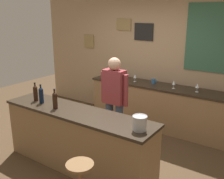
{
  "coord_description": "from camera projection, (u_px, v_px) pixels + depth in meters",
  "views": [
    {
      "loc": [
        2.48,
        -3.06,
        2.31
      ],
      "look_at": [
        0.05,
        0.45,
        1.05
      ],
      "focal_mm": 42.23,
      "sensor_mm": 36.0,
      "label": 1
    }
  ],
  "objects": [
    {
      "name": "wine_bottle_a",
      "position": [
        35.0,
        93.0,
        4.26
      ],
      "size": [
        0.07,
        0.07,
        0.31
      ],
      "color": "black",
      "rests_on": "bar_counter"
    },
    {
      "name": "wine_glass_b",
      "position": [
        174.0,
        83.0,
        5.02
      ],
      "size": [
        0.07,
        0.07,
        0.16
      ],
      "color": "silver",
      "rests_on": "side_counter"
    },
    {
      "name": "back_wall",
      "position": [
        154.0,
        56.0,
        5.6
      ],
      "size": [
        6.0,
        0.09,
        2.8
      ],
      "color": "tan",
      "rests_on": "ground_plane"
    },
    {
      "name": "coffee_mug",
      "position": [
        154.0,
        81.0,
        5.39
      ],
      "size": [
        0.12,
        0.08,
        0.09
      ],
      "color": "#336699",
      "rests_on": "side_counter"
    },
    {
      "name": "side_counter",
      "position": [
        160.0,
        107.0,
        5.38
      ],
      "size": [
        3.05,
        0.56,
        0.9
      ],
      "color": "olive",
      "rests_on": "ground_plane"
    },
    {
      "name": "wine_glass_c",
      "position": [
        197.0,
        86.0,
        4.8
      ],
      "size": [
        0.07,
        0.07,
        0.16
      ],
      "color": "silver",
      "rests_on": "side_counter"
    },
    {
      "name": "ice_bucket",
      "position": [
        140.0,
        123.0,
        3.2
      ],
      "size": [
        0.19,
        0.19,
        0.19
      ],
      "color": "#B7BABF",
      "rests_on": "bar_counter"
    },
    {
      "name": "bar_counter",
      "position": [
        77.0,
        139.0,
        3.97
      ],
      "size": [
        2.51,
        0.6,
        0.92
      ],
      "color": "olive",
      "rests_on": "ground_plane"
    },
    {
      "name": "wine_bottle_c",
      "position": [
        55.0,
        100.0,
        3.91
      ],
      "size": [
        0.07,
        0.07,
        0.31
      ],
      "color": "black",
      "rests_on": "bar_counter"
    },
    {
      "name": "bartender",
      "position": [
        114.0,
        99.0,
        4.35
      ],
      "size": [
        0.52,
        0.21,
        1.62
      ],
      "color": "#384766",
      "rests_on": "ground_plane"
    },
    {
      "name": "wine_bottle_b",
      "position": [
        41.0,
        95.0,
        4.15
      ],
      "size": [
        0.07,
        0.07,
        0.31
      ],
      "color": "black",
      "rests_on": "bar_counter"
    },
    {
      "name": "ground_plane",
      "position": [
        94.0,
        155.0,
        4.42
      ],
      "size": [
        10.0,
        10.0,
        0.0
      ],
      "primitive_type": "plane",
      "color": "#4C3823"
    },
    {
      "name": "wine_glass_a",
      "position": [
        135.0,
        77.0,
        5.52
      ],
      "size": [
        0.07,
        0.07,
        0.16
      ],
      "color": "silver",
      "rests_on": "side_counter"
    }
  ]
}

